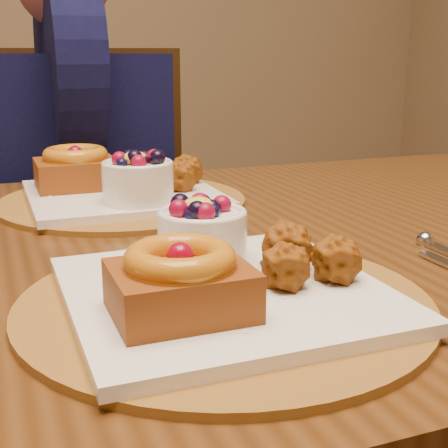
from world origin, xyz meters
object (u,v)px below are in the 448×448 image
(place_setting_far, at_px, (120,185))
(diner, at_px, (73,141))
(chair_far, at_px, (88,239))
(place_setting_near, at_px, (220,279))
(dining_table, at_px, (162,300))

(place_setting_far, distance_m, diner, 0.36)
(place_setting_far, height_order, chair_far, chair_far)
(chair_far, bearing_deg, place_setting_far, -80.05)
(place_setting_near, relative_size, chair_far, 0.38)
(place_setting_far, relative_size, diner, 0.50)
(dining_table, distance_m, place_setting_near, 0.24)
(place_setting_far, xyz_separation_m, chair_far, (0.02, 0.53, -0.23))
(dining_table, bearing_deg, place_setting_far, 91.03)
(dining_table, relative_size, diner, 2.11)
(place_setting_far, distance_m, chair_far, 0.58)
(diner, bearing_deg, chair_far, 69.67)
(chair_far, bearing_deg, dining_table, -79.09)
(dining_table, bearing_deg, diner, 92.45)
(dining_table, xyz_separation_m, place_setting_far, (-0.00, 0.21, 0.11))
(dining_table, distance_m, diner, 0.59)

